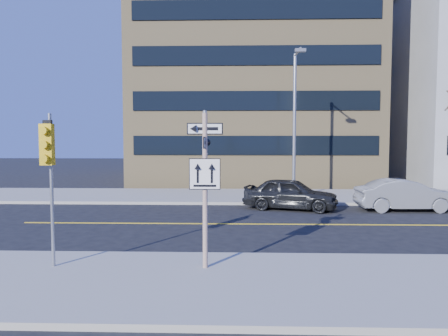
{
  "coord_description": "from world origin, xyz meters",
  "views": [
    {
      "loc": [
        0.84,
        -13.62,
        3.53
      ],
      "look_at": [
        0.28,
        4.0,
        2.29
      ],
      "focal_mm": 35.0,
      "sensor_mm": 36.0,
      "label": 1
    }
  ],
  "objects_px": {
    "sign_pole": "(205,180)",
    "traffic_signal": "(48,157)",
    "parked_car_b": "(406,195)",
    "streetlight_a": "(295,115)",
    "parked_car_a": "(290,194)"
  },
  "relations": [
    {
      "from": "sign_pole",
      "to": "parked_car_a",
      "type": "bearing_deg",
      "value": 71.5
    },
    {
      "from": "parked_car_a",
      "to": "parked_car_b",
      "type": "distance_m",
      "value": 5.51
    },
    {
      "from": "parked_car_b",
      "to": "streetlight_a",
      "type": "bearing_deg",
      "value": 55.34
    },
    {
      "from": "traffic_signal",
      "to": "parked_car_b",
      "type": "relative_size",
      "value": 0.86
    },
    {
      "from": "traffic_signal",
      "to": "parked_car_a",
      "type": "relative_size",
      "value": 0.88
    },
    {
      "from": "parked_car_a",
      "to": "parked_car_b",
      "type": "relative_size",
      "value": 0.99
    },
    {
      "from": "sign_pole",
      "to": "parked_car_b",
      "type": "relative_size",
      "value": 0.88
    },
    {
      "from": "streetlight_a",
      "to": "sign_pole",
      "type": "bearing_deg",
      "value": -106.77
    },
    {
      "from": "parked_car_a",
      "to": "sign_pole",
      "type": "bearing_deg",
      "value": 178.14
    },
    {
      "from": "parked_car_b",
      "to": "sign_pole",
      "type": "bearing_deg",
      "value": 137.18
    },
    {
      "from": "sign_pole",
      "to": "traffic_signal",
      "type": "bearing_deg",
      "value": -177.89
    },
    {
      "from": "parked_car_b",
      "to": "traffic_signal",
      "type": "bearing_deg",
      "value": 127.06
    },
    {
      "from": "parked_car_a",
      "to": "streetlight_a",
      "type": "relative_size",
      "value": 0.57
    },
    {
      "from": "streetlight_a",
      "to": "parked_car_b",
      "type": "bearing_deg",
      "value": -33.58
    },
    {
      "from": "traffic_signal",
      "to": "sign_pole",
      "type": "bearing_deg",
      "value": 2.11
    }
  ]
}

